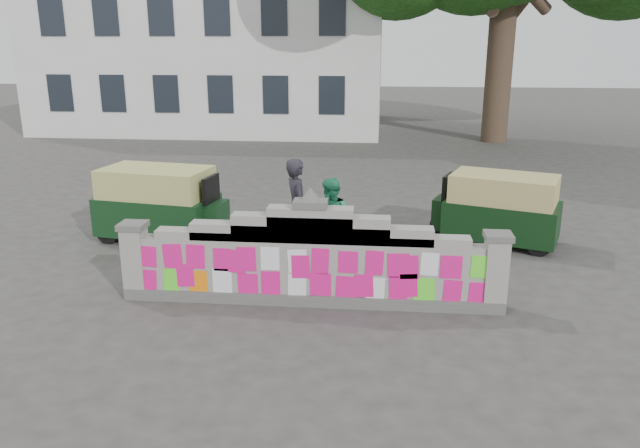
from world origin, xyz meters
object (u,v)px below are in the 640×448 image
object	(u,v)px
cyclist_rider	(297,221)
rickshaw_right	(499,208)
pedestrian	(331,221)
rickshaw_left	(161,203)
cyclist_bike	(297,240)

from	to	relation	value
cyclist_rider	rickshaw_right	world-z (taller)	cyclist_rider
pedestrian	rickshaw_right	bearing A→B (deg)	91.77
rickshaw_left	rickshaw_right	world-z (taller)	rickshaw_left
cyclist_bike	pedestrian	bearing A→B (deg)	-77.33
cyclist_bike	rickshaw_right	size ratio (longest dim) A/B	0.76
rickshaw_right	rickshaw_left	bearing A→B (deg)	23.92
rickshaw_left	rickshaw_right	distance (m)	7.39
cyclist_rider	rickshaw_right	xyz separation A→B (m)	(4.14, 1.99, -0.17)
cyclist_bike	cyclist_rider	size ratio (longest dim) A/B	1.12
cyclist_bike	pedestrian	distance (m)	0.80
cyclist_rider	rickshaw_right	bearing A→B (deg)	-87.53
cyclist_rider	rickshaw_left	xyz separation A→B (m)	(-3.23, 1.50, -0.12)
cyclist_bike	rickshaw_left	size ratio (longest dim) A/B	0.72
cyclist_rider	rickshaw_left	world-z (taller)	cyclist_rider
pedestrian	rickshaw_left	distance (m)	3.98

